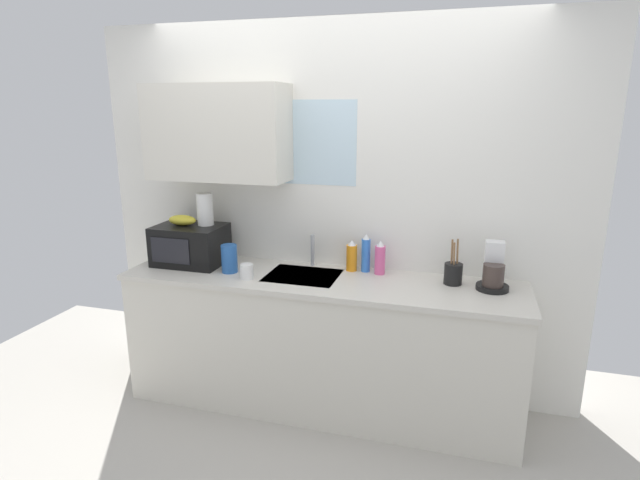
% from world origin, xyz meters
% --- Properties ---
extents(kitchen_wall_assembly, '(3.33, 0.42, 2.50)m').
position_xyz_m(kitchen_wall_assembly, '(-0.14, 0.31, 1.35)').
color(kitchen_wall_assembly, white).
rests_on(kitchen_wall_assembly, ground).
extents(counter_unit, '(2.56, 0.63, 0.90)m').
position_xyz_m(counter_unit, '(-0.00, 0.00, 0.46)').
color(counter_unit, silver).
rests_on(counter_unit, ground).
extents(sink_faucet, '(0.03, 0.03, 0.22)m').
position_xyz_m(sink_faucet, '(-0.12, 0.24, 1.01)').
color(sink_faucet, '#B2B5BA').
rests_on(sink_faucet, counter_unit).
extents(microwave, '(0.46, 0.35, 0.27)m').
position_xyz_m(microwave, '(-0.94, 0.05, 1.04)').
color(microwave, black).
rests_on(microwave, counter_unit).
extents(banana_bunch, '(0.20, 0.11, 0.07)m').
position_xyz_m(banana_bunch, '(-0.99, 0.05, 1.20)').
color(banana_bunch, gold).
rests_on(banana_bunch, microwave).
extents(paper_towel_roll, '(0.11, 0.11, 0.22)m').
position_xyz_m(paper_towel_roll, '(-0.84, 0.10, 1.28)').
color(paper_towel_roll, white).
rests_on(paper_towel_roll, microwave).
extents(coffee_maker, '(0.19, 0.21, 0.28)m').
position_xyz_m(coffee_maker, '(1.04, 0.11, 1.00)').
color(coffee_maker, black).
rests_on(coffee_maker, counter_unit).
extents(dish_soap_bottle_orange, '(0.07, 0.07, 0.21)m').
position_xyz_m(dish_soap_bottle_orange, '(0.16, 0.21, 1.00)').
color(dish_soap_bottle_orange, orange).
rests_on(dish_soap_bottle_orange, counter_unit).
extents(dish_soap_bottle_blue, '(0.06, 0.06, 0.25)m').
position_xyz_m(dish_soap_bottle_blue, '(0.25, 0.21, 1.02)').
color(dish_soap_bottle_blue, blue).
rests_on(dish_soap_bottle_blue, counter_unit).
extents(dish_soap_bottle_pink, '(0.07, 0.07, 0.22)m').
position_xyz_m(dish_soap_bottle_pink, '(0.35, 0.19, 1.00)').
color(dish_soap_bottle_pink, '#E55999').
rests_on(dish_soap_bottle_pink, counter_unit).
extents(cereal_canister, '(0.10, 0.10, 0.18)m').
position_xyz_m(cereal_canister, '(-0.60, -0.05, 0.99)').
color(cereal_canister, '#2659A5').
rests_on(cereal_canister, counter_unit).
extents(mug_white, '(0.08, 0.08, 0.09)m').
position_xyz_m(mug_white, '(-0.44, -0.14, 0.95)').
color(mug_white, white).
rests_on(mug_white, counter_unit).
extents(utensil_crock, '(0.11, 0.11, 0.28)m').
position_xyz_m(utensil_crock, '(0.81, 0.12, 0.97)').
color(utensil_crock, black).
rests_on(utensil_crock, counter_unit).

